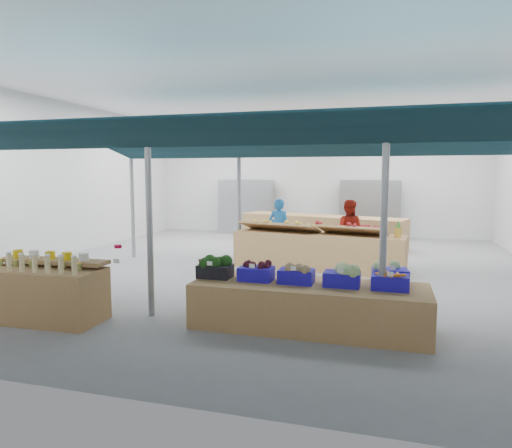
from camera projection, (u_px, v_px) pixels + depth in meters
The scene contains 23 objects.
floor at pixel (273, 269), 10.77m from camera, with size 13.00×13.00×0.00m, color gray.
hall at pixel (286, 158), 11.86m from camera, with size 13.00×13.00×13.00m.
pole_grid at pixel (290, 196), 8.70m from camera, with size 10.00×4.60×3.00m.
awnings at pixel (290, 145), 8.60m from camera, with size 9.50×7.08×0.30m.
back_shelving_left at pixel (246, 207), 17.08m from camera, with size 2.00×0.50×2.00m, color #B23F33.
back_shelving_right at pixel (370, 210), 15.86m from camera, with size 2.00×0.50×2.00m, color #B23F33.
bottle_shelf at pixel (45, 292), 6.96m from camera, with size 1.83×1.15×1.08m.
veg_counter at pixel (309, 306), 6.61m from camera, with size 3.36×1.12×0.65m, color olive.
fruit_counter at pixel (318, 251), 10.73m from camera, with size 3.97×0.94×0.85m, color olive.
far_counter at pixel (321, 230), 14.30m from camera, with size 5.22×1.04×0.94m, color olive.
vendor_left at pixel (279, 229), 12.07m from camera, with size 0.58×0.38×1.59m, color blue.
vendor_right at pixel (348, 231), 11.58m from camera, with size 0.77×0.60×1.59m, color maroon.
crate_broccoli at pixel (215, 267), 6.96m from camera, with size 0.51×0.40×0.35m.
crate_beets at pixel (256, 271), 6.78m from camera, with size 0.51×0.40×0.29m.
crate_celeriac at pixel (296, 273), 6.61m from camera, with size 0.51×0.40×0.31m.
crate_cabbage at pixel (342, 275), 6.42m from camera, with size 0.51×0.40×0.35m.
crate_carrots at pixel (390, 281), 6.25m from camera, with size 0.51×0.40×0.29m.
sparrow at pixel (203, 262), 6.88m from camera, with size 0.12×0.09×0.11m.
pole_ribbon at pixel (118, 248), 7.13m from camera, with size 0.12×0.12×0.28m.
apple_heap_yellow at pixel (279, 225), 10.94m from camera, with size 2.01×1.11×0.27m.
apple_heap_red at pixel (352, 228), 10.28m from camera, with size 1.62×1.02×0.27m.
pineapple at pixel (398, 229), 9.90m from camera, with size 0.14×0.14×0.39m.
crate_extra at pixel (390, 272), 6.64m from camera, with size 0.54×0.43×0.32m.
Camera 1 is at (2.51, -10.30, 2.22)m, focal length 32.00 mm.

